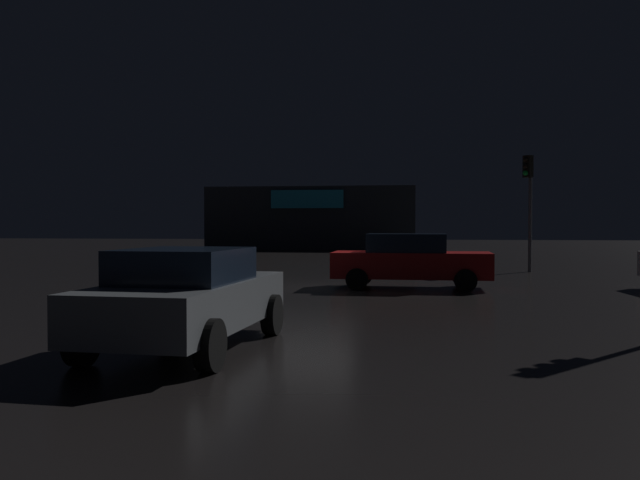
# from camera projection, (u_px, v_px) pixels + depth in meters

# --- Properties ---
(ground_plane) EXTENTS (120.00, 120.00, 0.00)m
(ground_plane) POSITION_uv_depth(u_px,v_px,m) (310.00, 288.00, 19.82)
(ground_plane) COLOR black
(store_building) EXTENTS (15.26, 7.59, 4.57)m
(store_building) POSITION_uv_depth(u_px,v_px,m) (315.00, 218.00, 51.66)
(store_building) COLOR #33383D
(store_building) RESTS_ON ground
(traffic_signal_main) EXTENTS (0.42, 0.42, 4.53)m
(traffic_signal_main) POSITION_uv_depth(u_px,v_px,m) (529.00, 188.00, 26.15)
(traffic_signal_main) COLOR #595B60
(traffic_signal_main) RESTS_ON ground
(car_near) EXTENTS (2.22, 4.53, 1.51)m
(car_near) POSITION_uv_depth(u_px,v_px,m) (188.00, 297.00, 10.10)
(car_near) COLOR slate
(car_near) RESTS_ON ground
(car_far) EXTENTS (4.57, 2.02, 1.59)m
(car_far) POSITION_uv_depth(u_px,v_px,m) (410.00, 260.00, 19.58)
(car_far) COLOR #A51414
(car_far) RESTS_ON ground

